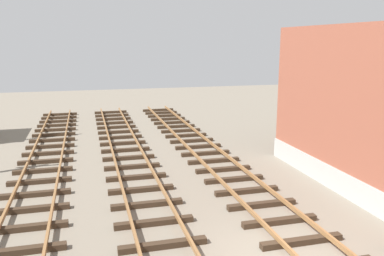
% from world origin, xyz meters
% --- Properties ---
extents(track_near_building, '(2.50, 48.74, 0.32)m').
position_xyz_m(track_near_building, '(0.91, -0.00, 0.13)').
color(track_near_building, '#38281C').
rests_on(track_near_building, ground).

